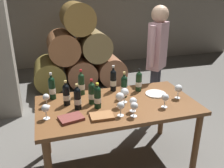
% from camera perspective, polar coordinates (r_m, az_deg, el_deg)
% --- Properties ---
extents(ground_plane, '(14.00, 14.00, 0.00)m').
position_cam_1_polar(ground_plane, '(2.97, 1.16, -18.00)').
color(ground_plane, '#66635E').
extents(cellar_back_wall, '(10.00, 0.24, 2.80)m').
position_cam_1_polar(cellar_back_wall, '(6.43, -10.74, 16.93)').
color(cellar_back_wall, gray).
rests_on(cellar_back_wall, ground_plane).
extents(barrel_stack, '(1.86, 0.90, 1.69)m').
position_cam_1_polar(barrel_stack, '(4.98, -8.00, 7.17)').
color(barrel_stack, olive).
rests_on(barrel_stack, ground_plane).
extents(dining_table, '(1.70, 0.90, 0.76)m').
position_cam_1_polar(dining_table, '(2.59, 1.28, -6.54)').
color(dining_table, brown).
rests_on(dining_table, ground_plane).
extents(wine_bottle_0, '(0.07, 0.07, 0.27)m').
position_cam_1_polar(wine_bottle_0, '(2.42, -3.50, -3.15)').
color(wine_bottle_0, black).
rests_on(wine_bottle_0, dining_table).
extents(wine_bottle_1, '(0.07, 0.07, 0.28)m').
position_cam_1_polar(wine_bottle_1, '(2.51, -4.90, -2.19)').
color(wine_bottle_1, '#19381E').
rests_on(wine_bottle_1, dining_table).
extents(wine_bottle_2, '(0.07, 0.07, 0.28)m').
position_cam_1_polar(wine_bottle_2, '(2.84, 6.46, 0.66)').
color(wine_bottle_2, '#19381E').
rests_on(wine_bottle_2, dining_table).
extents(wine_bottle_3, '(0.07, 0.07, 0.30)m').
position_cam_1_polar(wine_bottle_3, '(2.74, -7.38, 0.06)').
color(wine_bottle_3, '#19381E').
rests_on(wine_bottle_3, dining_table).
extents(wine_bottle_4, '(0.07, 0.07, 0.30)m').
position_cam_1_polar(wine_bottle_4, '(2.66, 2.93, -0.53)').
color(wine_bottle_4, black).
rests_on(wine_bottle_4, dining_table).
extents(wine_bottle_5, '(0.07, 0.07, 0.31)m').
position_cam_1_polar(wine_bottle_5, '(2.69, -14.26, -0.89)').
color(wine_bottle_5, black).
rests_on(wine_bottle_5, dining_table).
extents(wine_bottle_6, '(0.07, 0.07, 0.28)m').
position_cam_1_polar(wine_bottle_6, '(2.41, -8.33, -3.38)').
color(wine_bottle_6, black).
rests_on(wine_bottle_6, dining_table).
extents(wine_bottle_7, '(0.07, 0.07, 0.27)m').
position_cam_1_polar(wine_bottle_7, '(2.52, -10.95, -2.46)').
color(wine_bottle_7, black).
rests_on(wine_bottle_7, dining_table).
extents(wine_bottle_8, '(0.07, 0.07, 0.32)m').
position_cam_1_polar(wine_bottle_8, '(2.82, 0.30, 0.96)').
color(wine_bottle_8, black).
rests_on(wine_bottle_8, dining_table).
extents(wine_glass_0, '(0.09, 0.09, 0.16)m').
position_cam_1_polar(wine_glass_0, '(2.53, 3.05, -2.07)').
color(wine_glass_0, white).
rests_on(wine_glass_0, dining_table).
extents(wine_glass_1, '(0.07, 0.07, 0.15)m').
position_cam_1_polar(wine_glass_1, '(2.30, -15.74, -5.76)').
color(wine_glass_1, white).
rests_on(wine_glass_1, dining_table).
extents(wine_glass_2, '(0.09, 0.09, 0.16)m').
position_cam_1_polar(wine_glass_2, '(2.43, 1.85, -3.16)').
color(wine_glass_2, white).
rests_on(wine_glass_2, dining_table).
extents(wine_glass_3, '(0.07, 0.07, 0.15)m').
position_cam_1_polar(wine_glass_3, '(2.27, 2.13, -5.34)').
color(wine_glass_3, white).
rests_on(wine_glass_3, dining_table).
extents(wine_glass_4, '(0.09, 0.09, 0.16)m').
position_cam_1_polar(wine_glass_4, '(2.73, 15.73, -1.12)').
color(wine_glass_4, white).
rests_on(wine_glass_4, dining_table).
extents(wine_glass_5, '(0.08, 0.08, 0.15)m').
position_cam_1_polar(wine_glass_5, '(2.49, 12.68, -3.25)').
color(wine_glass_5, white).
rests_on(wine_glass_5, dining_table).
extents(wine_glass_6, '(0.07, 0.07, 0.15)m').
position_cam_1_polar(wine_glass_6, '(2.26, 5.37, -5.41)').
color(wine_glass_6, white).
rests_on(wine_glass_6, dining_table).
extents(wine_glass_7, '(0.08, 0.08, 0.15)m').
position_cam_1_polar(wine_glass_7, '(2.36, 5.11, -4.24)').
color(wine_glass_7, white).
rests_on(wine_glass_7, dining_table).
extents(wine_glass_8, '(0.07, 0.07, 0.14)m').
position_cam_1_polar(wine_glass_8, '(2.53, -15.61, -3.19)').
color(wine_glass_8, white).
rests_on(wine_glass_8, dining_table).
extents(tasting_notebook, '(0.25, 0.20, 0.03)m').
position_cam_1_polar(tasting_notebook, '(2.28, -9.81, -8.12)').
color(tasting_notebook, brown).
rests_on(tasting_notebook, dining_table).
extents(leather_ledger, '(0.23, 0.17, 0.03)m').
position_cam_1_polar(leather_ledger, '(2.28, -2.48, -7.74)').
color(leather_ledger, '#936038').
rests_on(leather_ledger, dining_table).
extents(serving_plate, '(0.24, 0.24, 0.01)m').
position_cam_1_polar(serving_plate, '(2.81, 10.48, -2.33)').
color(serving_plate, white).
rests_on(serving_plate, dining_table).
extents(sommelier_presenting, '(0.39, 0.36, 1.72)m').
position_cam_1_polar(sommelier_presenting, '(3.41, 10.81, 6.85)').
color(sommelier_presenting, '#383842').
rests_on(sommelier_presenting, ground_plane).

